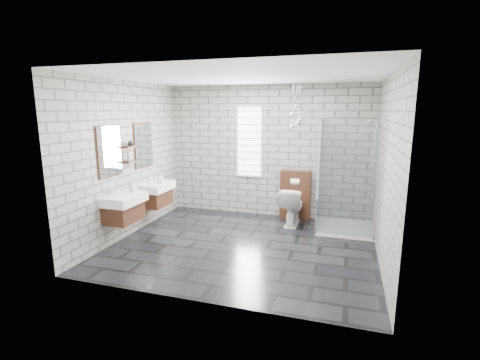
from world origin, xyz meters
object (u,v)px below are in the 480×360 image
at_px(vanity_left, 122,200).
at_px(vanity_right, 154,187).
at_px(shower_enclosure, 340,205).
at_px(toilet, 292,206).
at_px(cistern_panel, 295,195).

xyz_separation_m(vanity_left, vanity_right, (0.00, 0.99, 0.00)).
height_order(shower_enclosure, toilet, shower_enclosure).
relative_size(vanity_right, shower_enclosure, 0.77).
distance_m(vanity_right, cistern_panel, 2.81).
bearing_deg(vanity_left, toilet, 36.32).
bearing_deg(toilet, shower_enclosure, 172.82).
bearing_deg(vanity_right, toilet, 18.76).
xyz_separation_m(vanity_left, toilet, (2.51, 1.85, -0.39)).
relative_size(vanity_left, shower_enclosure, 0.77).
height_order(cistern_panel, shower_enclosure, shower_enclosure).
height_order(vanity_left, vanity_right, same).
distance_m(vanity_right, toilet, 2.68).
bearing_deg(toilet, vanity_left, 38.35).
distance_m(vanity_left, shower_enclosure, 3.82).
bearing_deg(vanity_left, vanity_right, 90.00).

